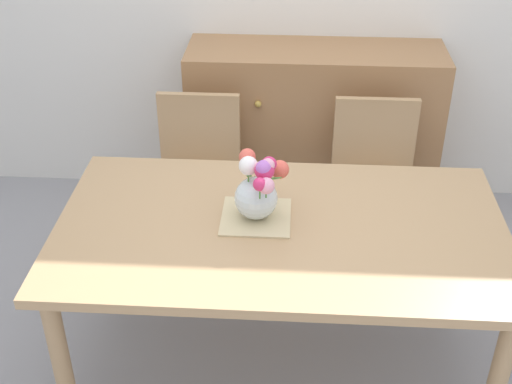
# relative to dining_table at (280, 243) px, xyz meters

# --- Properties ---
(ground_plane) EXTENTS (12.00, 12.00, 0.00)m
(ground_plane) POSITION_rel_dining_table_xyz_m (0.00, 0.00, -0.69)
(ground_plane) COLOR #939399
(dining_table) EXTENTS (1.76, 0.99, 0.77)m
(dining_table) POSITION_rel_dining_table_xyz_m (0.00, 0.00, 0.00)
(dining_table) COLOR tan
(dining_table) RESTS_ON ground_plane
(chair_left) EXTENTS (0.42, 0.42, 0.90)m
(chair_left) POSITION_rel_dining_table_xyz_m (-0.45, 0.84, -0.17)
(chair_left) COLOR tan
(chair_left) RESTS_ON ground_plane
(chair_right) EXTENTS (0.42, 0.42, 0.90)m
(chair_right) POSITION_rel_dining_table_xyz_m (0.45, 0.84, -0.17)
(chair_right) COLOR tan
(chair_right) RESTS_ON ground_plane
(dresser) EXTENTS (1.40, 0.47, 1.00)m
(dresser) POSITION_rel_dining_table_xyz_m (0.14, 1.33, -0.19)
(dresser) COLOR #9E7047
(dresser) RESTS_ON ground_plane
(placemat) EXTENTS (0.27, 0.27, 0.01)m
(placemat) POSITION_rel_dining_table_xyz_m (-0.10, 0.05, 0.09)
(placemat) COLOR #CCB789
(placemat) RESTS_ON dining_table
(flower_vase) EXTENTS (0.21, 0.22, 0.28)m
(flower_vase) POSITION_rel_dining_table_xyz_m (-0.09, 0.04, 0.23)
(flower_vase) COLOR silver
(flower_vase) RESTS_ON placemat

